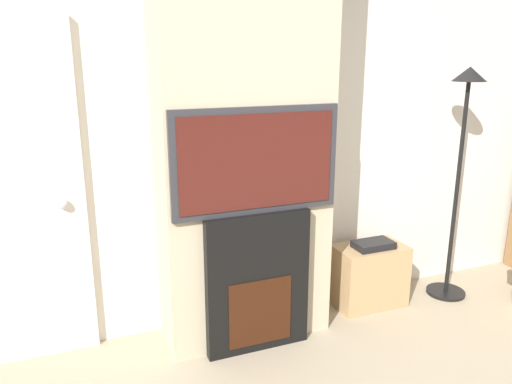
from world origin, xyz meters
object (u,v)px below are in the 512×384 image
(floor_lamp, at_px, (461,148))
(media_stand, at_px, (369,274))
(fireplace, at_px, (256,282))
(television, at_px, (256,161))

(floor_lamp, relative_size, media_stand, 3.33)
(media_stand, bearing_deg, floor_lamp, -7.57)
(floor_lamp, height_order, media_stand, floor_lamp)
(fireplace, bearing_deg, floor_lamp, 4.12)
(television, bearing_deg, fireplace, 90.00)
(fireplace, bearing_deg, television, -90.00)
(fireplace, xyz_separation_m, floor_lamp, (1.63, 0.12, 0.70))
(fireplace, height_order, floor_lamp, floor_lamp)
(media_stand, bearing_deg, television, -167.99)
(television, distance_m, media_stand, 1.38)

